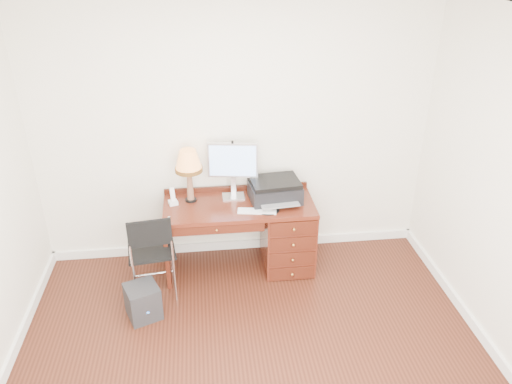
{
  "coord_description": "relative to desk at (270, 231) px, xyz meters",
  "views": [
    {
      "loc": [
        -0.34,
        -2.94,
        3.15
      ],
      "look_at": [
        0.15,
        1.2,
        0.98
      ],
      "focal_mm": 35.0,
      "sensor_mm": 36.0,
      "label": 1
    }
  ],
  "objects": [
    {
      "name": "monitor",
      "position": [
        -0.37,
        0.18,
        0.7
      ],
      "size": [
        0.5,
        0.19,
        0.58
      ],
      "rotation": [
        0.0,
        0.0,
        -0.16
      ],
      "color": "silver",
      "rests_on": "desk"
    },
    {
      "name": "room_shell",
      "position": [
        -0.32,
        -0.77,
        -0.36
      ],
      "size": [
        4.0,
        4.0,
        4.0
      ],
      "color": "white",
      "rests_on": "ground"
    },
    {
      "name": "desk",
      "position": [
        0.0,
        0.0,
        0.0
      ],
      "size": [
        1.5,
        0.67,
        0.75
      ],
      "color": "#561E12",
      "rests_on": "ground"
    },
    {
      "name": "equipment_box",
      "position": [
        -1.27,
        -0.68,
        -0.25
      ],
      "size": [
        0.36,
        0.36,
        0.33
      ],
      "primitive_type": "cube",
      "rotation": [
        0.0,
        0.0,
        0.38
      ],
      "color": "black",
      "rests_on": "ground"
    },
    {
      "name": "ground",
      "position": [
        -0.32,
        -1.4,
        -0.41
      ],
      "size": [
        4.0,
        4.0,
        0.0
      ],
      "primitive_type": "plane",
      "color": "black",
      "rests_on": "ground"
    },
    {
      "name": "pen_cup",
      "position": [
        -0.04,
        0.13,
        0.39
      ],
      "size": [
        0.09,
        0.09,
        0.11
      ],
      "primitive_type": "cylinder",
      "color": "black",
      "rests_on": "desk"
    },
    {
      "name": "keyboard",
      "position": [
        -0.16,
        -0.18,
        0.34
      ],
      "size": [
        0.39,
        0.17,
        0.01
      ],
      "primitive_type": "cube",
      "rotation": [
        0.0,
        0.0,
        -0.16
      ],
      "color": "white",
      "rests_on": "desk"
    },
    {
      "name": "leg_lamp",
      "position": [
        -0.8,
        0.12,
        0.74
      ],
      "size": [
        0.27,
        0.27,
        0.55
      ],
      "color": "black",
      "rests_on": "desk"
    },
    {
      "name": "printer",
      "position": [
        0.05,
        0.05,
        0.45
      ],
      "size": [
        0.53,
        0.43,
        0.22
      ],
      "rotation": [
        0.0,
        0.0,
        0.1
      ],
      "color": "black",
      "rests_on": "desk"
    },
    {
      "name": "phone",
      "position": [
        -0.97,
        0.07,
        0.39
      ],
      "size": [
        0.1,
        0.1,
        0.18
      ],
      "rotation": [
        0.0,
        0.0,
        0.27
      ],
      "color": "white",
      "rests_on": "desk"
    },
    {
      "name": "chair",
      "position": [
        -1.19,
        -0.39,
        0.14
      ],
      "size": [
        0.48,
        0.49,
        0.92
      ],
      "rotation": [
        0.0,
        0.0,
        0.13
      ],
      "color": "black",
      "rests_on": "ground"
    },
    {
      "name": "mouse_pad",
      "position": [
        -0.05,
        -0.16,
        0.35
      ],
      "size": [
        0.22,
        0.22,
        0.04
      ],
      "color": "black",
      "rests_on": "desk"
    }
  ]
}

